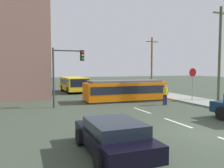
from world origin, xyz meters
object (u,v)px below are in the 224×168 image
(city_bus, at_px, (74,84))
(utility_pole_mid, at_px, (152,62))
(streetcar_tram, at_px, (125,90))
(pedestrian_crossing, at_px, (165,94))
(parked_sedan_near, at_px, (113,136))
(traffic_light_mast, at_px, (66,66))
(stop_sign, at_px, (193,77))
(utility_pole_near, at_px, (220,52))

(city_bus, height_order, utility_pole_mid, utility_pole_mid)
(streetcar_tram, bearing_deg, pedestrian_crossing, -58.46)
(city_bus, bearing_deg, parked_sedan_near, -98.59)
(parked_sedan_near, height_order, traffic_light_mast, traffic_light_mast)
(streetcar_tram, xyz_separation_m, parked_sedan_near, (-5.90, -11.80, -0.36))
(pedestrian_crossing, xyz_separation_m, parked_sedan_near, (-7.99, -8.40, -0.32))
(utility_pole_mid, bearing_deg, traffic_light_mast, -143.20)
(pedestrian_crossing, height_order, parked_sedan_near, pedestrian_crossing)
(traffic_light_mast, bearing_deg, utility_pole_mid, 36.80)
(stop_sign, xyz_separation_m, traffic_light_mast, (-11.26, 1.15, 1.01))
(pedestrian_crossing, height_order, utility_pole_near, utility_pole_near)
(city_bus, bearing_deg, traffic_light_mast, -105.10)
(city_bus, distance_m, traffic_light_mast, 11.35)
(pedestrian_crossing, relative_size, utility_pole_mid, 0.23)
(city_bus, bearing_deg, utility_pole_mid, -1.16)
(city_bus, height_order, traffic_light_mast, traffic_light_mast)
(city_bus, relative_size, parked_sedan_near, 1.44)
(pedestrian_crossing, bearing_deg, parked_sedan_near, -133.55)
(streetcar_tram, distance_m, pedestrian_crossing, 3.99)
(traffic_light_mast, distance_m, utility_pole_mid, 17.61)
(streetcar_tram, distance_m, stop_sign, 6.30)
(streetcar_tram, bearing_deg, city_bus, 105.88)
(parked_sedan_near, relative_size, utility_pole_mid, 0.56)
(pedestrian_crossing, xyz_separation_m, traffic_light_mast, (-7.68, 2.08, 2.26))
(pedestrian_crossing, distance_m, traffic_light_mast, 8.27)
(streetcar_tram, distance_m, utility_pole_mid, 12.87)
(utility_pole_near, height_order, utility_pole_mid, utility_pole_near)
(streetcar_tram, height_order, parked_sedan_near, streetcar_tram)
(parked_sedan_near, xyz_separation_m, traffic_light_mast, (0.31, 10.48, 2.58))
(traffic_light_mast, bearing_deg, utility_pole_near, -6.89)
(utility_pole_near, distance_m, utility_pole_mid, 12.24)
(pedestrian_crossing, height_order, traffic_light_mast, traffic_light_mast)
(parked_sedan_near, distance_m, utility_pole_mid, 25.68)
(pedestrian_crossing, bearing_deg, traffic_light_mast, 164.86)
(streetcar_tram, height_order, city_bus, streetcar_tram)
(streetcar_tram, xyz_separation_m, utility_pole_near, (8.28, -3.00, 3.53))
(pedestrian_crossing, xyz_separation_m, utility_pole_near, (6.19, 0.40, 3.57))
(pedestrian_crossing, bearing_deg, utility_pole_near, 3.70)
(city_bus, distance_m, parked_sedan_near, 21.49)
(city_bus, distance_m, utility_pole_near, 16.94)
(utility_pole_mid, bearing_deg, parked_sedan_near, -124.41)
(city_bus, height_order, stop_sign, stop_sign)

